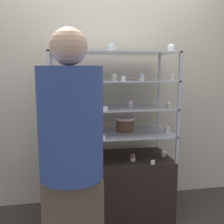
# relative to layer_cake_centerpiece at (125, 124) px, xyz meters

# --- Properties ---
(ground_plane) EXTENTS (20.00, 20.00, 0.00)m
(ground_plane) POSITION_rel_layer_cake_centerpiece_xyz_m (-0.14, -0.04, -0.94)
(ground_plane) COLOR #38332D
(back_wall) EXTENTS (8.00, 0.05, 2.60)m
(back_wall) POSITION_rel_layer_cake_centerpiece_xyz_m (-0.14, 0.38, 0.36)
(back_wall) COLOR beige
(back_wall) RESTS_ON ground_plane
(display_base) EXTENTS (1.15, 0.54, 0.61)m
(display_base) POSITION_rel_layer_cake_centerpiece_xyz_m (-0.14, -0.04, -0.63)
(display_base) COLOR black
(display_base) RESTS_ON ground_plane
(display_riser_lower) EXTENTS (1.15, 0.54, 0.25)m
(display_riser_lower) POSITION_rel_layer_cake_centerpiece_xyz_m (-0.14, -0.04, -0.08)
(display_riser_lower) COLOR #B7B7BC
(display_riser_lower) RESTS_ON display_base
(display_riser_middle) EXTENTS (1.15, 0.54, 0.25)m
(display_riser_middle) POSITION_rel_layer_cake_centerpiece_xyz_m (-0.14, -0.04, 0.17)
(display_riser_middle) COLOR #B7B7BC
(display_riser_middle) RESTS_ON display_riser_lower
(display_riser_upper) EXTENTS (1.15, 0.54, 0.25)m
(display_riser_upper) POSITION_rel_layer_cake_centerpiece_xyz_m (-0.14, -0.04, 0.42)
(display_riser_upper) COLOR #B7B7BC
(display_riser_upper) RESTS_ON display_riser_middle
(display_riser_top) EXTENTS (1.15, 0.54, 0.25)m
(display_riser_top) POSITION_rel_layer_cake_centerpiece_xyz_m (-0.14, -0.04, 0.68)
(display_riser_top) COLOR #B7B7BC
(display_riser_top) RESTS_ON display_riser_upper
(layer_cake_centerpiece) EXTENTS (0.18, 0.18, 0.14)m
(layer_cake_centerpiece) POSITION_rel_layer_cake_centerpiece_xyz_m (0.00, 0.00, 0.00)
(layer_cake_centerpiece) COLOR brown
(layer_cake_centerpiece) RESTS_ON display_riser_lower
(sheet_cake_frosted) EXTENTS (0.19, 0.18, 0.06)m
(sheet_cake_frosted) POSITION_rel_layer_cake_centerpiece_xyz_m (-0.38, 0.02, 0.22)
(sheet_cake_frosted) COLOR beige
(sheet_cake_frosted) RESTS_ON display_riser_middle
(cupcake_0) EXTENTS (0.05, 0.05, 0.07)m
(cupcake_0) POSITION_rel_layer_cake_centerpiece_xyz_m (-0.66, -0.13, -0.29)
(cupcake_0) COLOR beige
(cupcake_0) RESTS_ON display_base
(cupcake_1) EXTENTS (0.05, 0.05, 0.07)m
(cupcake_1) POSITION_rel_layer_cake_centerpiece_xyz_m (-0.33, -0.15, -0.29)
(cupcake_1) COLOR white
(cupcake_1) RESTS_ON display_base
(cupcake_2) EXTENTS (0.05, 0.05, 0.07)m
(cupcake_2) POSITION_rel_layer_cake_centerpiece_xyz_m (0.04, -0.16, -0.29)
(cupcake_2) COLOR white
(cupcake_2) RESTS_ON display_base
(cupcake_3) EXTENTS (0.05, 0.05, 0.07)m
(cupcake_3) POSITION_rel_layer_cake_centerpiece_xyz_m (0.38, -0.08, -0.29)
(cupcake_3) COLOR #CCB28C
(cupcake_3) RESTS_ON display_base
(price_tag_0) EXTENTS (0.04, 0.00, 0.04)m
(price_tag_0) POSITION_rel_layer_cake_centerpiece_xyz_m (0.20, -0.29, -0.30)
(price_tag_0) COLOR white
(price_tag_0) RESTS_ON display_base
(cupcake_4) EXTENTS (0.05, 0.05, 0.07)m
(cupcake_4) POSITION_rel_layer_cake_centerpiece_xyz_m (-0.65, -0.16, -0.04)
(cupcake_4) COLOR #CCB28C
(cupcake_4) RESTS_ON display_riser_lower
(cupcake_5) EXTENTS (0.05, 0.05, 0.07)m
(cupcake_5) POSITION_rel_layer_cake_centerpiece_xyz_m (-0.32, -0.19, -0.04)
(cupcake_5) COLOR white
(cupcake_5) RESTS_ON display_riser_lower
(cupcake_6) EXTENTS (0.05, 0.05, 0.07)m
(cupcake_6) POSITION_rel_layer_cake_centerpiece_xyz_m (0.39, -0.13, -0.04)
(cupcake_6) COLOR white
(cupcake_6) RESTS_ON display_riser_lower
(price_tag_1) EXTENTS (0.04, 0.00, 0.04)m
(price_tag_1) POSITION_rel_layer_cake_centerpiece_xyz_m (-0.27, -0.29, -0.05)
(price_tag_1) COLOR white
(price_tag_1) RESTS_ON display_riser_lower
(cupcake_7) EXTENTS (0.05, 0.05, 0.06)m
(cupcake_7) POSITION_rel_layer_cake_centerpiece_xyz_m (-0.66, -0.18, 0.21)
(cupcake_7) COLOR beige
(cupcake_7) RESTS_ON display_riser_middle
(cupcake_8) EXTENTS (0.05, 0.05, 0.06)m
(cupcake_8) POSITION_rel_layer_cake_centerpiece_xyz_m (0.03, -0.09, 0.21)
(cupcake_8) COLOR beige
(cupcake_8) RESTS_ON display_riser_middle
(cupcake_9) EXTENTS (0.05, 0.05, 0.06)m
(cupcake_9) POSITION_rel_layer_cake_centerpiece_xyz_m (0.38, -0.16, 0.21)
(cupcake_9) COLOR #CCB28C
(cupcake_9) RESTS_ON display_riser_middle
(price_tag_2) EXTENTS (0.04, 0.00, 0.04)m
(price_tag_2) POSITION_rel_layer_cake_centerpiece_xyz_m (-0.24, -0.29, 0.21)
(price_tag_2) COLOR white
(price_tag_2) RESTS_ON display_riser_middle
(cupcake_10) EXTENTS (0.05, 0.05, 0.06)m
(cupcake_10) POSITION_rel_layer_cake_centerpiece_xyz_m (-0.67, -0.08, 0.47)
(cupcake_10) COLOR beige
(cupcake_10) RESTS_ON display_riser_upper
(cupcake_11) EXTENTS (0.05, 0.05, 0.06)m
(cupcake_11) POSITION_rel_layer_cake_centerpiece_xyz_m (-0.41, -0.10, 0.47)
(cupcake_11) COLOR beige
(cupcake_11) RESTS_ON display_riser_upper
(cupcake_12) EXTENTS (0.05, 0.05, 0.06)m
(cupcake_12) POSITION_rel_layer_cake_centerpiece_xyz_m (-0.14, -0.15, 0.47)
(cupcake_12) COLOR beige
(cupcake_12) RESTS_ON display_riser_upper
(cupcake_13) EXTENTS (0.05, 0.05, 0.06)m
(cupcake_13) POSITION_rel_layer_cake_centerpiece_xyz_m (0.11, -0.18, 0.47)
(cupcake_13) COLOR white
(cupcake_13) RESTS_ON display_riser_upper
(cupcake_14) EXTENTS (0.05, 0.05, 0.06)m
(cupcake_14) POSITION_rel_layer_cake_centerpiece_xyz_m (0.39, -0.18, 0.47)
(cupcake_14) COLOR white
(cupcake_14) RESTS_ON display_riser_upper
(price_tag_3) EXTENTS (0.04, 0.00, 0.04)m
(price_tag_3) POSITION_rel_layer_cake_centerpiece_xyz_m (-0.09, -0.29, 0.46)
(price_tag_3) COLOR white
(price_tag_3) RESTS_ON display_riser_upper
(cupcake_15) EXTENTS (0.07, 0.07, 0.08)m
(cupcake_15) POSITION_rel_layer_cake_centerpiece_xyz_m (-0.64, -0.08, 0.73)
(cupcake_15) COLOR beige
(cupcake_15) RESTS_ON display_riser_top
(cupcake_16) EXTENTS (0.07, 0.07, 0.08)m
(cupcake_16) POSITION_rel_layer_cake_centerpiece_xyz_m (-0.15, -0.09, 0.73)
(cupcake_16) COLOR white
(cupcake_16) RESTS_ON display_riser_top
(cupcake_17) EXTENTS (0.07, 0.07, 0.08)m
(cupcake_17) POSITION_rel_layer_cake_centerpiece_xyz_m (0.39, -0.16, 0.73)
(cupcake_17) COLOR white
(cupcake_17) RESTS_ON display_riser_top
(price_tag_4) EXTENTS (0.04, 0.00, 0.04)m
(price_tag_4) POSITION_rel_layer_cake_centerpiece_xyz_m (-0.17, -0.29, 0.72)
(price_tag_4) COLOR white
(price_tag_4) RESTS_ON display_riser_top
(customer_figure) EXTENTS (0.40, 0.40, 1.72)m
(customer_figure) POSITION_rel_layer_cake_centerpiece_xyz_m (-0.55, -0.87, -0.02)
(customer_figure) COLOR brown
(customer_figure) RESTS_ON ground_plane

